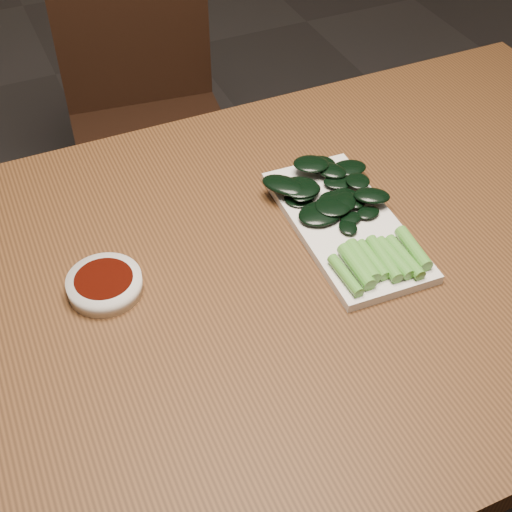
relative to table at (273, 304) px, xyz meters
name	(u,v)px	position (x,y,z in m)	size (l,w,h in m)	color
table	(273,304)	(0.00, 0.00, 0.00)	(1.40, 0.80, 0.75)	#4C2D15
chair_far	(147,109)	(0.07, 0.86, -0.19)	(0.41, 0.41, 0.89)	black
sauce_bowl	(105,284)	(-0.22, 0.06, 0.08)	(0.10, 0.10, 0.02)	silver
serving_plate	(345,225)	(0.13, 0.03, 0.08)	(0.15, 0.30, 0.01)	silver
gai_lan	(342,212)	(0.13, 0.04, 0.10)	(0.18, 0.30, 0.03)	#529A35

